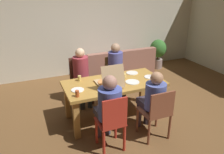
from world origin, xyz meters
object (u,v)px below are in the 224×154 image
at_px(drinking_glass_0, 124,77).
at_px(potted_plant, 158,51).
at_px(plate_2, 132,73).
at_px(drinking_glass_2, 79,78).
at_px(chair_3, 114,75).
at_px(drinking_glass_1, 77,94).
at_px(chair_2, 112,122).
at_px(pizza_box_0, 109,82).
at_px(person_2, 109,105).
at_px(person_3, 116,67).
at_px(dining_table, 114,88).
at_px(person_0, 82,72).
at_px(plate_0, 150,77).
at_px(plate_1, 78,90).
at_px(plate_3, 132,82).
at_px(person_1, 153,98).
at_px(couch, 118,67).
at_px(chair_0, 80,78).
at_px(chair_1, 157,112).

xyz_separation_m(drinking_glass_0, potted_plant, (2.12, 2.03, -0.27)).
relative_size(plate_2, drinking_glass_2, 2.34).
height_order(chair_3, drinking_glass_1, chair_3).
distance_m(chair_2, pizza_box_0, 0.89).
xyz_separation_m(person_2, person_3, (0.79, 1.51, 0.01)).
bearing_deg(pizza_box_0, dining_table, 26.15).
relative_size(person_0, plate_0, 5.64).
height_order(plate_2, drinking_glass_0, drinking_glass_0).
bearing_deg(plate_1, plate_3, -3.37).
relative_size(plate_0, drinking_glass_1, 2.00).
height_order(person_1, pizza_box_0, pizza_box_0).
relative_size(person_2, person_3, 0.98).
bearing_deg(chair_3, plate_2, -78.56).
height_order(person_2, potted_plant, person_2).
height_order(plate_0, plate_1, same).
xyz_separation_m(person_0, person_3, (0.79, -0.01, 0.02)).
distance_m(chair_2, plate_2, 1.48).
height_order(person_1, drinking_glass_0, person_1).
bearing_deg(plate_0, person_2, -149.33).
relative_size(person_0, plate_2, 5.18).
height_order(plate_0, drinking_glass_0, drinking_glass_0).
height_order(person_3, couch, person_3).
distance_m(chair_2, person_3, 1.84).
bearing_deg(couch, plate_1, -129.78).
height_order(person_0, potted_plant, person_0).
bearing_deg(dining_table, drinking_glass_1, -158.26).
xyz_separation_m(person_0, plate_0, (1.14, -0.84, 0.03)).
height_order(chair_3, person_3, person_3).
distance_m(plate_1, plate_3, 1.02).
relative_size(chair_3, plate_0, 4.17).
distance_m(person_0, plate_1, 0.92).
relative_size(chair_2, drinking_glass_0, 9.08).
bearing_deg(person_0, drinking_glass_1, -108.79).
relative_size(plate_1, plate_3, 0.85).
xyz_separation_m(person_1, plate_2, (0.13, 0.99, 0.06)).
bearing_deg(plate_0, pizza_box_0, -178.93).
distance_m(person_2, couch, 2.95).
height_order(person_2, pizza_box_0, person_2).
height_order(chair_0, chair_1, chair_0).
bearing_deg(drinking_glass_0, person_1, -78.82).
relative_size(person_0, drinking_glass_0, 11.69).
height_order(dining_table, person_3, person_3).
relative_size(chair_0, chair_3, 1.08).
bearing_deg(person_0, couch, 39.61).
distance_m(pizza_box_0, potted_plant, 3.31).
distance_m(chair_1, chair_3, 1.79).
height_order(plate_3, drinking_glass_0, drinking_glass_0).
bearing_deg(chair_2, person_0, 90.00).
bearing_deg(chair_3, drinking_glass_1, -133.57).
xyz_separation_m(person_1, drinking_glass_2, (-0.96, 1.02, 0.11)).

